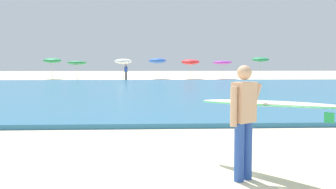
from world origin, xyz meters
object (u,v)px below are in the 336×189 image
object	(u,v)px
surfer_with_board	(255,111)
beach_umbrella_3	(157,61)
beach_umbrella_1	(77,63)
beach_umbrella_4	(190,62)
beach_umbrella_5	(222,62)
beachgoer_near_row_left	(126,72)
beach_umbrella_6	(260,59)
beach_umbrella_2	(123,61)
beach_umbrella_0	(52,61)

from	to	relation	value
surfer_with_board	beach_umbrella_3	xyz separation A→B (m)	(-0.54, 37.82, 0.95)
beach_umbrella_1	beach_umbrella_3	xyz separation A→B (m)	(8.46, 1.78, 0.21)
beach_umbrella_4	beach_umbrella_5	size ratio (longest dim) A/B	1.02
beachgoer_near_row_left	beach_umbrella_5	bearing A→B (deg)	15.77
beach_umbrella_1	beach_umbrella_6	world-z (taller)	beach_umbrella_6
beach_umbrella_1	beach_umbrella_2	xyz separation A→B (m)	(4.86, -0.70, 0.15)
beach_umbrella_1	beach_umbrella_2	bearing A→B (deg)	-8.21
beach_umbrella_5	beachgoer_near_row_left	size ratio (longest dim) A/B	1.35
beach_umbrella_2	beach_umbrella_4	bearing A→B (deg)	16.86
beach_umbrella_0	beachgoer_near_row_left	bearing A→B (deg)	-20.63
beach_umbrella_2	beach_umbrella_4	distance (m)	7.53
surfer_with_board	beachgoer_near_row_left	bearing A→B (deg)	96.32
surfer_with_board	beach_umbrella_3	world-z (taller)	beach_umbrella_3
beach_umbrella_1	beach_umbrella_3	bearing A→B (deg)	11.90
beach_umbrella_0	beachgoer_near_row_left	distance (m)	8.71
beach_umbrella_4	beach_umbrella_0	bearing A→B (deg)	179.84
beach_umbrella_2	beach_umbrella_3	xyz separation A→B (m)	(3.60, 2.49, 0.06)
beach_umbrella_6	beach_umbrella_3	bearing A→B (deg)	168.59
beach_umbrella_5	beachgoer_near_row_left	world-z (taller)	beach_umbrella_5
beach_umbrella_4	beach_umbrella_3	bearing A→B (deg)	175.22
beach_umbrella_0	beach_umbrella_6	world-z (taller)	beach_umbrella_6
surfer_with_board	beach_umbrella_1	world-z (taller)	beach_umbrella_1
beach_umbrella_1	beachgoer_near_row_left	world-z (taller)	beach_umbrella_1
surfer_with_board	beachgoer_near_row_left	world-z (taller)	surfer_with_board
beach_umbrella_3	beach_umbrella_4	distance (m)	3.62
beach_umbrella_3	beach_umbrella_5	xyz separation A→B (m)	(7.13, -0.36, -0.17)
beach_umbrella_1	beach_umbrella_6	distance (m)	19.32
beach_umbrella_3	beach_umbrella_4	size ratio (longest dim) A/B	1.07
beach_umbrella_4	beach_umbrella_6	bearing A→B (deg)	-14.62
surfer_with_board	beach_umbrella_6	distance (m)	37.11
beach_umbrella_3	beach_umbrella_4	bearing A→B (deg)	-4.78
beach_umbrella_0	beachgoer_near_row_left	xyz separation A→B (m)	(8.08, -3.04, -1.17)
beach_umbrella_3	beach_umbrella_1	bearing A→B (deg)	-168.10
surfer_with_board	beach_umbrella_5	size ratio (longest dim) A/B	1.12
beach_umbrella_3	beachgoer_near_row_left	world-z (taller)	beach_umbrella_3
beachgoer_near_row_left	surfer_with_board	bearing A→B (deg)	-83.68
beach_umbrella_2	beach_umbrella_0	bearing A→B (deg)	163.99
beach_umbrella_1	beach_umbrella_3	distance (m)	8.65
surfer_with_board	beach_umbrella_5	world-z (taller)	beach_umbrella_5
beach_umbrella_5	beach_umbrella_1	bearing A→B (deg)	-174.78
beach_umbrella_0	beach_umbrella_6	distance (m)	22.29
beach_umbrella_3	beach_umbrella_6	xyz separation A→B (m)	(10.85, -2.19, 0.14)
beach_umbrella_1	beach_umbrella_2	distance (m)	4.92
beach_umbrella_6	beach_umbrella_5	bearing A→B (deg)	153.78
beach_umbrella_1	beach_umbrella_3	size ratio (longest dim) A/B	0.89
beach_umbrella_1	beach_umbrella_6	xyz separation A→B (m)	(19.31, -0.41, 0.35)
beach_umbrella_5	beachgoer_near_row_left	xyz separation A→B (m)	(-10.41, -2.94, -0.97)
surfer_with_board	beach_umbrella_6	bearing A→B (deg)	73.86
beach_umbrella_1	beach_umbrella_5	distance (m)	15.66
surfer_with_board	beach_umbrella_4	distance (m)	37.65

